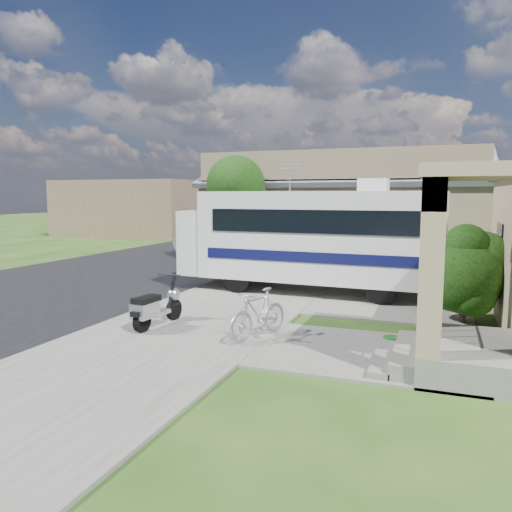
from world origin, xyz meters
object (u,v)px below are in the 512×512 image
(motorhome, at_px, (312,236))
(van, at_px, (260,228))
(shrub, at_px, (467,273))
(pickup_truck, at_px, (223,239))
(bicycle, at_px, (258,317))
(garden_hose, at_px, (392,342))
(scooter, at_px, (155,307))

(motorhome, distance_m, van, 17.14)
(shrub, height_order, van, shrub)
(motorhome, bearing_deg, pickup_truck, 130.77)
(bicycle, height_order, van, van)
(van, bearing_deg, garden_hose, -73.14)
(motorhome, height_order, garden_hose, motorhome)
(garden_hose, bearing_deg, motorhome, 120.60)
(scooter, xyz_separation_m, pickup_truck, (-4.49, 13.72, 0.25))
(scooter, height_order, pickup_truck, pickup_truck)
(motorhome, bearing_deg, scooter, -109.84)
(motorhome, relative_size, van, 1.30)
(scooter, bearing_deg, motorhome, 72.43)
(pickup_truck, height_order, garden_hose, pickup_truck)
(shrub, relative_size, pickup_truck, 0.43)
(pickup_truck, relative_size, van, 0.89)
(motorhome, xyz_separation_m, shrub, (4.25, -2.45, -0.54))
(van, bearing_deg, shrub, -66.93)
(scooter, xyz_separation_m, bicycle, (2.42, -0.02, 0.00))
(van, distance_m, garden_hose, 22.68)
(motorhome, bearing_deg, shrub, -27.65)
(bicycle, bearing_deg, scooter, -159.92)
(scooter, bearing_deg, garden_hose, 10.82)
(scooter, height_order, garden_hose, scooter)
(shrub, xyz_separation_m, pickup_truck, (-10.91, 10.83, -0.43))
(motorhome, height_order, scooter, motorhome)
(shrub, distance_m, bicycle, 4.99)
(motorhome, xyz_separation_m, bicycle, (0.25, -5.36, -1.22))
(motorhome, xyz_separation_m, garden_hose, (2.83, -4.79, -1.64))
(motorhome, distance_m, garden_hose, 5.80)
(motorhome, xyz_separation_m, scooter, (-2.17, -5.34, -1.22))
(bicycle, xyz_separation_m, pickup_truck, (-6.91, 13.74, 0.24))
(van, xyz_separation_m, garden_hose, (10.06, -20.31, -0.80))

